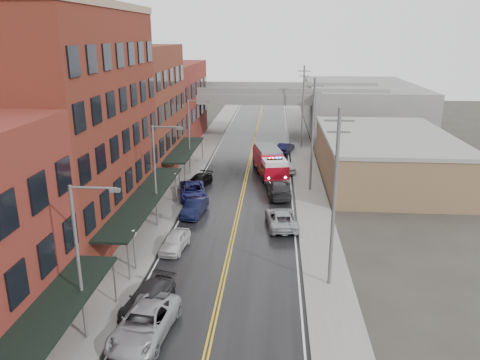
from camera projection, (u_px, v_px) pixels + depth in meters
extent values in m
cube|color=black|center=(240.00, 205.00, 46.37)|extent=(11.00, 160.00, 0.02)
cube|color=slate|center=(168.00, 202.00, 46.90)|extent=(3.00, 160.00, 0.15)
cube|color=slate|center=(314.00, 206.00, 45.81)|extent=(3.00, 160.00, 0.15)
cube|color=gray|center=(184.00, 203.00, 46.77)|extent=(0.30, 160.00, 0.15)
cube|color=gray|center=(297.00, 206.00, 45.93)|extent=(0.30, 160.00, 0.15)
cube|color=maroon|center=(71.00, 127.00, 38.02)|extent=(9.00, 20.00, 18.00)
cube|color=brown|center=(135.00, 111.00, 55.12)|extent=(9.00, 15.00, 15.00)
cube|color=maroon|center=(168.00, 103.00, 72.22)|extent=(9.00, 20.00, 12.00)
cube|color=brown|center=(385.00, 158.00, 53.95)|extent=(14.00, 22.00, 5.00)
cube|color=slate|center=(360.00, 107.00, 81.90)|extent=(18.00, 30.00, 8.00)
cube|color=black|center=(32.00, 337.00, 21.30)|extent=(2.60, 16.00, 0.18)
cylinder|color=slate|center=(115.00, 283.00, 28.89)|extent=(0.10, 0.10, 3.00)
cube|color=black|center=(145.00, 198.00, 39.38)|extent=(2.60, 18.00, 0.18)
cylinder|color=slate|center=(128.00, 262.00, 31.56)|extent=(0.10, 0.10, 3.00)
cylinder|color=slate|center=(180.00, 184.00, 47.92)|extent=(0.10, 0.10, 3.00)
cube|color=black|center=(185.00, 149.00, 56.03)|extent=(2.60, 13.00, 0.18)
cylinder|color=slate|center=(185.00, 176.00, 50.59)|extent=(0.10, 0.10, 3.00)
cylinder|color=slate|center=(202.00, 150.00, 62.20)|extent=(0.10, 0.10, 3.00)
cylinder|color=#59595B|center=(135.00, 253.00, 33.11)|extent=(0.14, 0.14, 2.80)
sphere|color=silver|center=(133.00, 233.00, 32.67)|extent=(0.44, 0.44, 0.44)
cylinder|color=#59595B|center=(176.00, 190.00, 46.44)|extent=(0.14, 0.14, 2.80)
sphere|color=silver|center=(175.00, 175.00, 45.99)|extent=(0.44, 0.44, 0.44)
cylinder|color=#59595B|center=(79.00, 266.00, 24.61)|extent=(0.18, 0.18, 9.00)
cylinder|color=#59595B|center=(93.00, 188.00, 23.20)|extent=(2.40, 0.12, 0.12)
cube|color=#59595B|center=(115.00, 190.00, 23.15)|extent=(0.50, 0.22, 0.18)
cylinder|color=#59595B|center=(155.00, 178.00, 39.83)|extent=(0.18, 0.18, 9.00)
cylinder|color=#59595B|center=(167.00, 127.00, 38.43)|extent=(2.40, 0.12, 0.12)
cube|color=#59595B|center=(180.00, 128.00, 38.38)|extent=(0.50, 0.22, 0.18)
cylinder|color=#59595B|center=(189.00, 138.00, 55.06)|extent=(0.18, 0.18, 9.00)
cylinder|color=#59595B|center=(198.00, 101.00, 53.66)|extent=(2.40, 0.12, 0.12)
cube|color=#59595B|center=(208.00, 102.00, 53.60)|extent=(0.50, 0.22, 0.18)
cylinder|color=#59595B|center=(334.00, 201.00, 29.78)|extent=(0.24, 0.24, 12.00)
cube|color=#59595B|center=(339.00, 121.00, 28.22)|extent=(1.80, 0.12, 0.12)
cube|color=#59595B|center=(339.00, 132.00, 28.43)|extent=(1.40, 0.12, 0.12)
cylinder|color=#59595B|center=(312.00, 136.00, 48.81)|extent=(0.24, 0.24, 12.00)
cube|color=#59595B|center=(315.00, 86.00, 47.26)|extent=(1.80, 0.12, 0.12)
cube|color=#59595B|center=(314.00, 93.00, 47.47)|extent=(1.40, 0.12, 0.12)
cylinder|color=#59595B|center=(303.00, 108.00, 67.84)|extent=(0.24, 0.24, 12.00)
cube|color=#59595B|center=(304.00, 71.00, 66.29)|extent=(1.80, 0.12, 0.12)
cube|color=#59595B|center=(304.00, 76.00, 66.50)|extent=(1.40, 0.12, 0.12)
cube|color=slate|center=(256.00, 96.00, 74.81)|extent=(40.00, 10.00, 1.50)
cube|color=slate|center=(189.00, 118.00, 76.75)|extent=(1.60, 8.00, 6.00)
cube|color=slate|center=(324.00, 120.00, 75.11)|extent=(1.60, 8.00, 6.00)
cube|color=#A00717|center=(268.00, 159.00, 56.80)|extent=(3.92, 6.44, 2.29)
cube|color=#A00717|center=(275.00, 171.00, 52.86)|extent=(3.26, 3.34, 1.64)
cube|color=silver|center=(275.00, 162.00, 52.54)|extent=(3.08, 3.10, 0.55)
cube|color=black|center=(274.00, 168.00, 52.97)|extent=(3.05, 2.28, 0.87)
cube|color=slate|center=(268.00, 148.00, 56.40)|extent=(3.56, 5.96, 0.33)
cube|color=black|center=(275.00, 159.00, 52.43)|extent=(1.77, 0.66, 0.15)
sphere|color=#FF0C0C|center=(270.00, 158.00, 52.33)|extent=(0.22, 0.22, 0.22)
sphere|color=#1933FF|center=(280.00, 158.00, 52.48)|extent=(0.22, 0.22, 0.22)
cylinder|color=black|center=(264.00, 179.00, 52.85)|extent=(1.15, 0.60, 1.09)
cylinder|color=black|center=(285.00, 178.00, 53.15)|extent=(1.15, 0.60, 1.09)
cylinder|color=black|center=(259.00, 170.00, 56.47)|extent=(1.15, 0.60, 1.09)
cylinder|color=black|center=(278.00, 169.00, 56.77)|extent=(1.15, 0.60, 1.09)
cylinder|color=black|center=(255.00, 164.00, 59.05)|extent=(1.15, 0.60, 1.09)
cylinder|color=black|center=(274.00, 163.00, 59.35)|extent=(1.15, 0.60, 1.09)
imported|color=#9B9CA2|center=(145.00, 323.00, 25.98)|extent=(3.36, 6.17, 1.64)
imported|color=#28292B|center=(148.00, 298.00, 28.69)|extent=(3.10, 5.17, 1.40)
imported|color=silver|center=(175.00, 241.00, 36.59)|extent=(2.12, 4.28, 1.40)
imported|color=black|center=(194.00, 207.00, 43.60)|extent=(2.13, 4.70, 1.50)
imported|color=#151751|center=(193.00, 191.00, 47.96)|extent=(3.96, 6.24, 1.60)
imported|color=black|center=(199.00, 181.00, 51.75)|extent=(3.03, 4.89, 1.32)
imported|color=#979A9E|center=(281.00, 218.00, 40.96)|extent=(3.15, 5.72, 1.52)
imported|color=#252528|center=(278.00, 189.00, 48.61)|extent=(2.89, 5.92, 1.66)
imported|color=silver|center=(286.00, 167.00, 57.09)|extent=(2.72, 4.57, 1.46)
imported|color=black|center=(285.00, 148.00, 66.44)|extent=(2.82, 4.80, 1.49)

